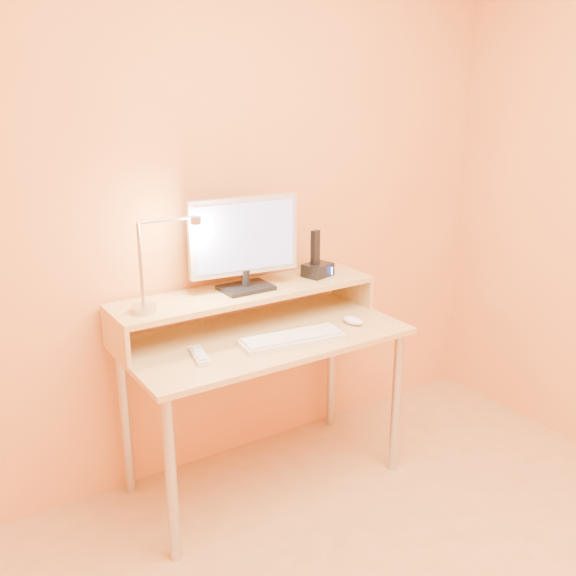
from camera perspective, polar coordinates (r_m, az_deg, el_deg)
wall_back at (r=2.85m, az=-5.61°, el=7.84°), size 3.00×0.04×2.50m
desk_leg_fl at (r=2.49m, az=-10.38°, el=-16.51°), size 0.04×0.04×0.69m
desk_leg_fr at (r=3.00m, az=9.64°, el=-10.09°), size 0.04×0.04×0.69m
desk_leg_bl at (r=2.89m, az=-14.31°, el=-11.55°), size 0.04×0.04×0.69m
desk_leg_br at (r=3.35m, az=3.87°, el=-6.83°), size 0.04×0.04×0.69m
desk_lower at (r=2.73m, az=-2.16°, el=-4.40°), size 1.20×0.60×0.02m
shelf_riser_left at (r=2.61m, az=-15.17°, el=-4.23°), size 0.02×0.30×0.14m
shelf_riser_right at (r=3.14m, az=5.73°, el=0.04°), size 0.02×0.30×0.14m
desk_shelf at (r=2.80m, az=-3.77°, el=-0.39°), size 1.20×0.30×0.02m
monitor_foot at (r=2.79m, az=-3.78°, el=0.03°), size 0.22×0.16×0.02m
monitor_neck at (r=2.78m, az=-3.80°, el=0.90°), size 0.04×0.04×0.07m
monitor_panel at (r=2.74m, az=-3.98°, el=4.66°), size 0.49×0.09×0.33m
monitor_back at (r=2.76m, az=-4.22°, el=4.75°), size 0.44×0.06×0.28m
monitor_screen at (r=2.72m, az=-3.79°, el=4.58°), size 0.44×0.06×0.29m
lamp_base at (r=2.58m, az=-12.75°, el=-1.81°), size 0.10×0.10×0.02m
lamp_post at (r=2.53m, az=-13.03°, el=1.99°), size 0.01×0.01×0.33m
lamp_arm at (r=2.53m, az=-10.73°, el=6.01°), size 0.24×0.01×0.01m
lamp_head at (r=2.58m, az=-8.23°, el=6.02°), size 0.04×0.04×0.03m
lamp_bulb at (r=2.58m, az=-8.22°, el=5.67°), size 0.03×0.03×0.00m
phone_dock at (r=2.98m, az=2.66°, el=1.63°), size 0.15×0.13×0.06m
phone_handset at (r=2.94m, az=2.45°, el=3.64°), size 0.05×0.03×0.16m
phone_led at (r=2.97m, az=3.94°, el=1.53°), size 0.01×0.00×0.04m
keyboard at (r=2.64m, az=0.37°, el=-4.63°), size 0.45×0.19×0.02m
mouse at (r=2.85m, az=5.82°, el=-2.90°), size 0.08×0.11×0.04m
remote_control at (r=2.52m, az=-7.97°, el=-5.98°), size 0.09×0.18×0.02m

